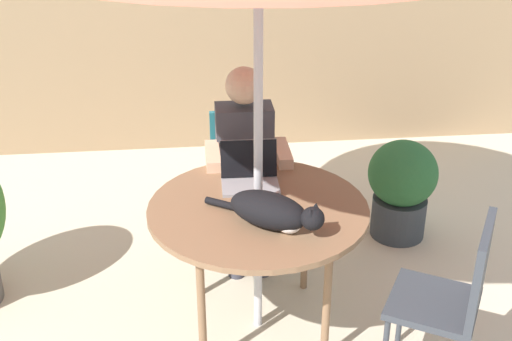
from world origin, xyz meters
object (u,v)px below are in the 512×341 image
at_px(laptop, 249,172).
at_px(potted_plant_by_chair, 402,186).
at_px(cat, 273,212).
at_px(patio_table, 258,216).
at_px(person_seated, 246,157).
at_px(chair_occupied, 243,171).
at_px(chair_empty, 454,292).

bearing_deg(laptop, potted_plant_by_chair, 28.29).
bearing_deg(cat, potted_plant_by_chair, 46.48).
height_order(patio_table, person_seated, person_seated).
xyz_separation_m(laptop, cat, (0.07, -0.47, 0.02)).
relative_size(chair_occupied, cat, 1.66).
bearing_deg(cat, chair_occupied, 92.63).
relative_size(patio_table, chair_empty, 1.26).
xyz_separation_m(chair_occupied, chair_empty, (0.85, -1.35, 0.00)).
bearing_deg(chair_empty, cat, 160.14).
xyz_separation_m(chair_empty, laptop, (-0.87, 0.76, 0.29)).
distance_m(person_seated, potted_plant_by_chair, 1.09).
xyz_separation_m(cat, potted_plant_by_chair, (0.98, 1.03, -0.46)).
distance_m(person_seated, laptop, 0.45).
relative_size(patio_table, person_seated, 0.91).
height_order(chair_empty, person_seated, person_seated).
height_order(laptop, cat, laptop).
height_order(chair_occupied, laptop, laptop).
xyz_separation_m(chair_occupied, laptop, (-0.02, -0.59, 0.29)).
distance_m(laptop, potted_plant_by_chair, 1.27).
relative_size(chair_empty, laptop, 2.89).
height_order(patio_table, laptop, laptop).
height_order(person_seated, laptop, person_seated).
bearing_deg(chair_occupied, chair_empty, -57.68).
height_order(chair_empty, laptop, laptop).
bearing_deg(cat, person_seated, 93.08).
bearing_deg(chair_occupied, cat, -87.37).
bearing_deg(laptop, patio_table, -86.25).
distance_m(patio_table, laptop, 0.29).
height_order(chair_empty, potted_plant_by_chair, chair_empty).
bearing_deg(patio_table, chair_occupied, 90.00).
relative_size(patio_table, potted_plant_by_chair, 1.64).
relative_size(person_seated, cat, 2.29).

